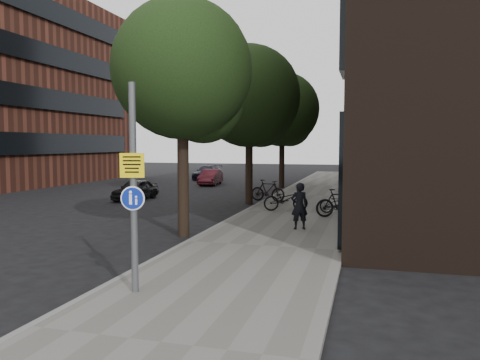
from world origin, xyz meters
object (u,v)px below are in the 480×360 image
(pedestrian, at_px, (299,206))
(signpost, at_px, (134,187))
(parked_bike_facade_near, at_px, (340,203))
(parked_car_near, at_px, (136,190))

(pedestrian, bearing_deg, signpost, 50.91)
(signpost, xyz_separation_m, parked_bike_facade_near, (3.19, 11.32, -1.58))
(pedestrian, xyz_separation_m, parked_bike_facade_near, (1.09, 3.86, -0.35))
(signpost, height_order, parked_car_near, signpost)
(pedestrian, xyz_separation_m, parked_car_near, (-9.76, 6.97, -0.35))
(parked_car_near, bearing_deg, pedestrian, -32.03)
(signpost, distance_m, pedestrian, 7.85)
(pedestrian, bearing_deg, parked_bike_facade_near, -129.19)
(signpost, bearing_deg, parked_car_near, 104.62)
(parked_bike_facade_near, bearing_deg, signpost, 175.93)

